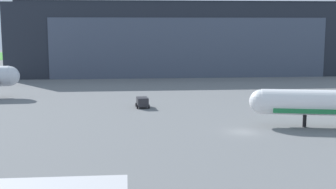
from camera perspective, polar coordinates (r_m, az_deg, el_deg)
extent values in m
plane|color=slate|center=(67.55, 9.28, -4.61)|extent=(440.00, 440.00, 0.00)
cube|color=#3D892F|center=(234.06, -1.13, 4.92)|extent=(440.00, 56.00, 0.08)
cube|color=#232833|center=(152.24, 1.73, 6.94)|extent=(104.94, 38.87, 21.55)
cube|color=#424C60|center=(132.92, 2.75, 5.75)|extent=(79.76, 0.30, 17.24)
cube|color=#232833|center=(152.32, 1.75, 11.22)|extent=(104.94, 9.33, 1.20)
sphere|color=silver|center=(103.06, -18.97, 2.18)|extent=(4.14, 4.14, 4.14)
sphere|color=white|center=(71.36, 11.45, -0.84)|extent=(3.66, 3.66, 3.66)
cylinder|color=black|center=(72.71, 16.52, -3.14)|extent=(0.56, 0.56, 1.90)
cube|color=#28282D|center=(84.90, -3.09, -0.99)|extent=(2.04, 1.35, 1.60)
cube|color=#28282D|center=(86.67, -3.23, -0.83)|extent=(2.13, 2.52, 1.48)
cylinder|color=black|center=(85.03, -3.81, -1.52)|extent=(0.31, 0.73, 0.71)
cylinder|color=black|center=(85.27, -2.39, -1.48)|extent=(0.31, 0.73, 0.71)
cylinder|color=black|center=(87.15, -3.96, -1.27)|extent=(0.31, 0.73, 0.71)
cylinder|color=black|center=(87.38, -2.56, -1.24)|extent=(0.31, 0.73, 0.71)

